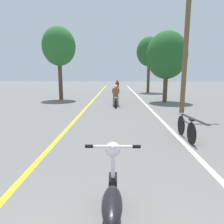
% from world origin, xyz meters
% --- Properties ---
extents(lane_stripe_center, '(0.14, 48.00, 0.01)m').
position_xyz_m(lane_stripe_center, '(-1.70, 13.07, 0.00)').
color(lane_stripe_center, yellow).
rests_on(lane_stripe_center, ground).
extents(lane_stripe_edge, '(0.14, 48.00, 0.01)m').
position_xyz_m(lane_stripe_edge, '(2.21, 13.07, 0.00)').
color(lane_stripe_edge, white).
rests_on(lane_stripe_edge, ground).
extents(utility_pole, '(1.10, 0.24, 7.41)m').
position_xyz_m(utility_pole, '(3.61, 9.40, 3.80)').
color(utility_pole, brown).
rests_on(utility_pole, ground).
extents(roadside_tree_right_near, '(2.98, 2.68, 5.14)m').
position_xyz_m(roadside_tree_right_near, '(3.85, 14.17, 3.40)').
color(roadside_tree_right_near, '#513A23').
rests_on(roadside_tree_right_near, ground).
extents(roadside_tree_right_far, '(2.81, 2.53, 6.18)m').
position_xyz_m(roadside_tree_right_far, '(3.85, 22.29, 4.53)').
color(roadside_tree_right_far, '#513A23').
rests_on(roadside_tree_right_far, ground).
extents(roadside_tree_left, '(2.64, 2.37, 5.76)m').
position_xyz_m(roadside_tree_left, '(-4.39, 15.40, 4.20)').
color(roadside_tree_left, '#513A23').
rests_on(roadside_tree_left, ground).
extents(motorcycle_foreground, '(0.75, 2.00, 1.10)m').
position_xyz_m(motorcycle_foreground, '(0.12, 1.13, 0.42)').
color(motorcycle_foreground, black).
rests_on(motorcycle_foreground, ground).
extents(motorcycle_rider_lead, '(0.50, 2.13, 1.40)m').
position_xyz_m(motorcycle_rider_lead, '(0.14, 12.07, 0.52)').
color(motorcycle_rider_lead, black).
rests_on(motorcycle_rider_lead, ground).
extents(motorcycle_rider_far, '(0.50, 2.12, 1.38)m').
position_xyz_m(motorcycle_rider_far, '(0.29, 22.94, 0.53)').
color(motorcycle_rider_far, black).
rests_on(motorcycle_rider_far, ground).
extents(bicycle_parked, '(0.44, 1.61, 0.77)m').
position_xyz_m(bicycle_parked, '(2.39, 5.21, 0.36)').
color(bicycle_parked, black).
rests_on(bicycle_parked, ground).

